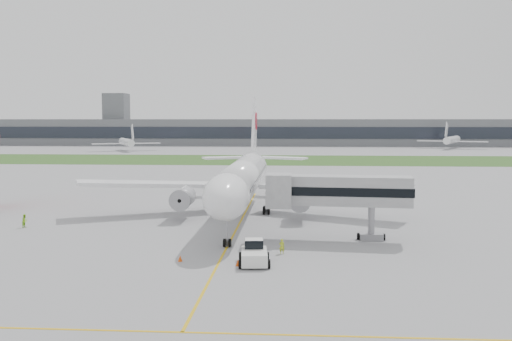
# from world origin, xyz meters

# --- Properties ---
(ground) EXTENTS (600.00, 600.00, 0.00)m
(ground) POSITION_xyz_m (0.00, 0.00, 0.00)
(ground) COLOR #97979A
(ground) RESTS_ON ground
(apron_markings) EXTENTS (70.00, 70.00, 0.04)m
(apron_markings) POSITION_xyz_m (0.00, -5.00, 0.00)
(apron_markings) COLOR gold
(apron_markings) RESTS_ON ground
(grass_strip) EXTENTS (600.00, 50.00, 0.02)m
(grass_strip) POSITION_xyz_m (0.00, 120.00, 0.01)
(grass_strip) COLOR #2E5921
(grass_strip) RESTS_ON ground
(terminal_building) EXTENTS (320.00, 22.30, 14.00)m
(terminal_building) POSITION_xyz_m (0.00, 229.87, 7.00)
(terminal_building) COLOR slate
(terminal_building) RESTS_ON ground
(control_tower) EXTENTS (12.00, 12.00, 56.00)m
(control_tower) POSITION_xyz_m (-90.00, 232.00, 0.00)
(control_tower) COLOR slate
(control_tower) RESTS_ON ground
(airliner) EXTENTS (48.13, 53.95, 17.88)m
(airliner) POSITION_xyz_m (0.00, 4.87, 5.66)
(airliner) COLOR white
(airliner) RESTS_ON ground
(pushback_tug) EXTENTS (3.27, 4.55, 2.23)m
(pushback_tug) POSITION_xyz_m (3.44, -22.03, 1.03)
(pushback_tug) COLOR white
(pushback_tug) RESTS_ON ground
(jet_bridge) EXTENTS (16.64, 4.85, 7.62)m
(jet_bridge) POSITION_xyz_m (11.73, -10.64, 5.64)
(jet_bridge) COLOR #AEAEB0
(jet_bridge) RESTS_ON ground
(safety_cone_left) EXTENTS (0.45, 0.45, 0.62)m
(safety_cone_left) POSITION_xyz_m (-3.83, -21.62, 0.31)
(safety_cone_left) COLOR #D7460B
(safety_cone_left) RESTS_ON ground
(safety_cone_right) EXTENTS (0.45, 0.45, 0.62)m
(safety_cone_right) POSITION_xyz_m (1.96, -22.97, 0.31)
(safety_cone_right) COLOR #D7460B
(safety_cone_right) RESTS_ON ground
(ground_crew_near) EXTENTS (0.58, 0.38, 1.57)m
(ground_crew_near) POSITION_xyz_m (6.00, -17.85, 0.79)
(ground_crew_near) COLOR #AEC320
(ground_crew_near) RESTS_ON ground
(ground_crew_far) EXTENTS (0.76, 0.92, 1.74)m
(ground_crew_far) POSITION_xyz_m (-27.12, -5.69, 0.87)
(ground_crew_far) COLOR #8BD223
(ground_crew_far) RESTS_ON ground
(distant_aircraft_left) EXTENTS (37.77, 36.09, 11.29)m
(distant_aircraft_left) POSITION_xyz_m (-66.46, 170.94, 0.00)
(distant_aircraft_left) COLOR white
(distant_aircraft_left) RESTS_ON ground
(distant_aircraft_right) EXTENTS (40.72, 38.85, 12.21)m
(distant_aircraft_right) POSITION_xyz_m (81.84, 199.71, 0.00)
(distant_aircraft_right) COLOR white
(distant_aircraft_right) RESTS_ON ground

